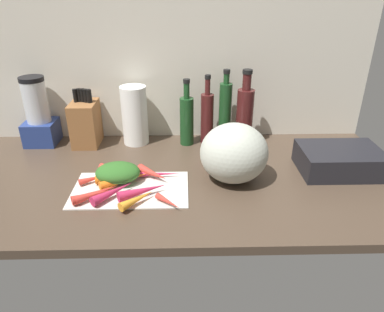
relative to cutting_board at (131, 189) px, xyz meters
The scene contains 26 objects.
ground_plane 16.81cm from the cutting_board, 37.53° to the left, with size 170.00×80.00×3.00cm, color #47382B.
wall_back 58.49cm from the cutting_board, 74.78° to the left, with size 170.00×3.00×60.00cm, color beige.
cutting_board is the anchor object (origin of this frame).
carrot_0 4.23cm from the cutting_board, 126.56° to the left, with size 3.08×3.08×17.81cm, color orange.
carrot_1 13.66cm from the cutting_board, 149.84° to the right, with size 3.03×3.03×12.14cm, color red.
carrot_2 10.11cm from the cutting_board, 69.69° to the right, with size 3.02×3.02×12.92cm, color orange.
carrot_3 11.57cm from the cutting_board, 41.68° to the left, with size 2.03×2.03×17.17cm, color #B2264C.
carrot_4 14.23cm from the cutting_board, 159.77° to the left, with size 2.21×2.21×10.63cm, color red.
carrot_5 6.37cm from the cutting_board, 133.64° to the left, with size 2.85×2.85×16.65cm, color orange.
carrot_6 9.95cm from the cutting_board, 43.24° to the left, with size 3.58×3.58×12.52cm, color red.
carrot_7 16.95cm from the cutting_board, 37.71° to the right, with size 2.07×2.07×10.37cm, color red.
carrot_8 7.42cm from the cutting_board, 134.37° to the right, with size 3.30×3.30×15.62cm, color #B2264C.
carrot_9 7.39cm from the cutting_board, 136.61° to the left, with size 3.33×3.33×14.79cm, color orange.
carrot_10 11.52cm from the cutting_board, 152.78° to the right, with size 2.87×2.87×14.72cm, color red.
carrot_11 7.02cm from the cutting_board, 46.22° to the right, with size 3.54×3.54×16.39cm, color #B2264C.
carrot_12 10.02cm from the cutting_board, 122.17° to the left, with size 2.85×2.85×17.14cm, color red.
carrot_greens_pile 7.87cm from the cutting_board, 134.00° to the left, with size 15.51×11.93×6.56cm, color #2D6023.
winter_squash 37.59cm from the cutting_board, ahead, with size 23.65×22.30×21.07cm, color #B2B7A8.
knife_block 46.38cm from the cutting_board, 121.11° to the left, with size 10.63×14.80×24.16cm.
blender_appliance 60.19cm from the cutting_board, 137.18° to the left, with size 12.97×12.97×29.26cm.
paper_towel_roll 41.57cm from the cutting_board, 93.61° to the left, with size 10.88×10.88×25.10cm, color white.
bottle_0 44.09cm from the cutting_board, 62.65° to the left, with size 5.89×5.89×28.44cm.
bottle_1 49.85cm from the cutting_board, 54.28° to the left, with size 5.50×5.50×29.77cm.
bottle_2 55.90cm from the cutting_board, 48.29° to the left, with size 5.41×5.41×31.64cm.
bottle_3 58.86cm from the cutting_board, 39.97° to the left, with size 7.09×7.09×32.42cm.
dish_rack 76.95cm from the cutting_board, ahead, with size 29.23×20.61×8.89cm, color black.
Camera 1 is at (5.19, -114.24, 64.54)cm, focal length 33.30 mm.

